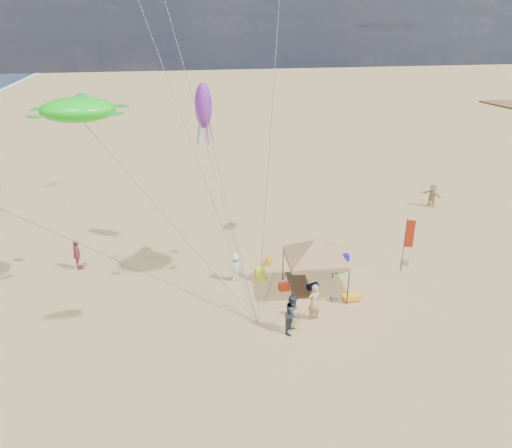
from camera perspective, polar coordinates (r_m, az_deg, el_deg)
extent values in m
plane|color=tan|center=(22.52, 1.74, -12.35)|extent=(280.00, 280.00, 0.00)
cylinder|color=black|center=(25.93, 3.25, -4.92)|extent=(0.06, 0.06, 1.86)
cylinder|color=black|center=(26.49, 9.25, -4.57)|extent=(0.06, 0.06, 1.86)
cylinder|color=black|center=(23.52, 4.34, -8.05)|extent=(0.06, 0.06, 1.86)
cylinder|color=black|center=(24.14, 10.94, -7.56)|extent=(0.06, 0.06, 1.86)
cube|color=#A5754A|center=(24.49, 7.06, -4.07)|extent=(3.20, 3.20, 0.22)
pyramid|color=#A5754A|center=(24.04, 7.18, -1.84)|extent=(5.62, 5.62, 0.93)
cylinder|color=black|center=(27.76, 17.27, -2.49)|extent=(0.04, 0.04, 3.21)
cube|color=#AB210D|center=(27.51, 17.93, -1.12)|extent=(0.44, 0.20, 1.61)
cube|color=red|center=(25.37, 3.35, -7.50)|extent=(0.54, 0.38, 0.38)
cube|color=#1D15AB|center=(28.84, 10.49, -3.95)|extent=(0.54, 0.38, 0.38)
cylinder|color=#0B1233|center=(25.59, 6.80, -7.38)|extent=(0.69, 0.54, 0.36)
cylinder|color=#DB9D0C|center=(27.94, 1.52, -4.48)|extent=(0.54, 0.69, 0.36)
cube|color=#18861E|center=(27.43, 9.97, -5.00)|extent=(0.50, 0.50, 0.70)
cube|color=#D1EC1A|center=(26.21, 0.47, -6.01)|extent=(0.50, 0.50, 0.70)
cube|color=slate|center=(24.73, 9.34, -8.78)|extent=(0.34, 0.30, 0.28)
cube|color=#FBA31B|center=(24.89, 11.32, -8.56)|extent=(0.90, 0.50, 0.24)
imported|color=tan|center=(22.77, 6.92, -9.27)|extent=(0.79, 0.63, 1.87)
imported|color=#323B45|center=(21.85, 4.45, -10.63)|extent=(1.13, 1.17, 1.89)
imported|color=silver|center=(25.95, -2.50, -5.17)|extent=(1.12, 0.73, 1.63)
imported|color=#AD424A|center=(28.92, -20.62, -3.49)|extent=(0.67, 1.12, 1.79)
imported|color=tan|center=(39.01, 20.31, 3.25)|extent=(1.21, 1.74, 1.81)
ellipsoid|color=#18F518|center=(22.48, -20.52, 12.68)|extent=(3.43, 2.86, 1.07)
ellipsoid|color=purple|center=(27.08, -6.30, 13.89)|extent=(1.22, 1.22, 2.49)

